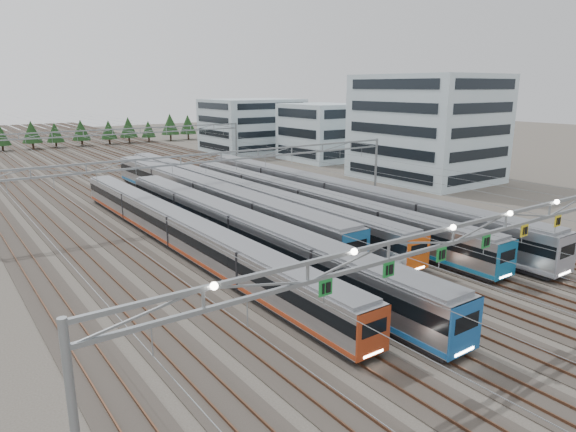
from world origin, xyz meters
TOP-DOWN VIEW (x-y plane):
  - ground at (0.00, 0.00)m, footprint 400.00×400.00m
  - track_bed at (0.00, 100.00)m, footprint 54.00×260.00m
  - train_a at (-11.25, 28.16)m, footprint 2.71×54.92m
  - train_b at (-6.75, 23.48)m, footprint 3.04×51.64m
  - train_c at (-2.25, 40.62)m, footprint 3.19×57.42m
  - train_d at (2.25, 42.46)m, footprint 2.83×67.10m
  - train_e at (6.75, 30.57)m, footprint 2.85×54.23m
  - train_f at (11.25, 30.78)m, footprint 3.19×59.85m
  - gantry_near at (-0.05, -0.12)m, footprint 56.36×0.61m
  - gantry_mid at (0.00, 40.00)m, footprint 56.36×0.36m
  - gantry_far at (0.00, 85.00)m, footprint 56.36×0.36m
  - depot_bldg_south at (40.88, 40.89)m, footprint 18.00×22.00m
  - depot_bldg_mid at (41.86, 70.92)m, footprint 14.00×16.00m
  - depot_bldg_north at (37.89, 94.01)m, footprint 22.00×18.00m
  - treeline at (-4.05, 130.10)m, footprint 87.50×5.60m

SIDE VIEW (x-z plane):
  - ground at x=0.00m, z-range 0.00..0.00m
  - track_bed at x=0.00m, z-range -1.22..4.20m
  - train_a at x=-11.25m, z-range 0.25..3.78m
  - train_d at x=2.25m, z-range 0.25..3.94m
  - train_e at x=6.75m, z-range 0.25..3.97m
  - train_b at x=-6.75m, z-range 0.25..4.21m
  - train_f at x=11.25m, z-range 0.25..4.42m
  - train_c at x=-2.25m, z-range 0.25..4.42m
  - treeline at x=-4.05m, z-range 0.72..7.74m
  - depot_bldg_mid at x=41.86m, z-range 0.00..12.34m
  - gantry_mid at x=0.00m, z-range 2.39..10.39m
  - gantry_far at x=0.00m, z-range 2.39..10.39m
  - depot_bldg_north at x=37.89m, z-range 0.00..12.96m
  - gantry_near at x=-0.05m, z-range 3.05..11.13m
  - depot_bldg_south at x=40.88m, z-range 0.00..18.04m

